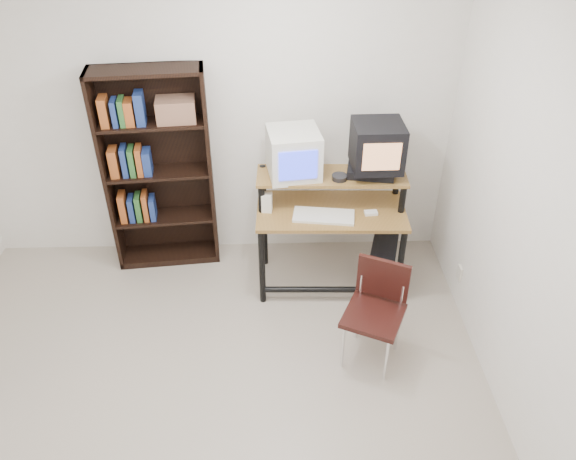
{
  "coord_description": "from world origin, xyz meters",
  "views": [
    {
      "loc": [
        0.52,
        -2.27,
        3.14
      ],
      "look_at": [
        0.62,
        1.1,
        0.78
      ],
      "focal_mm": 35.0,
      "sensor_mm": 36.0,
      "label": 1
    }
  ],
  "objects_px": {
    "pc_tower": "(382,264)",
    "school_chair": "(377,304)",
    "crt_monitor": "(294,154)",
    "crt_tv": "(377,146)",
    "bookshelf": "(158,168)",
    "computer_desk": "(331,213)"
  },
  "relations": [
    {
      "from": "pc_tower",
      "to": "school_chair",
      "type": "xyz_separation_m",
      "value": [
        -0.2,
        -0.78,
        0.27
      ]
    },
    {
      "from": "crt_monitor",
      "to": "school_chair",
      "type": "height_order",
      "value": "crt_monitor"
    },
    {
      "from": "crt_tv",
      "to": "bookshelf",
      "type": "xyz_separation_m",
      "value": [
        -1.74,
        0.3,
        -0.33
      ]
    },
    {
      "from": "bookshelf",
      "to": "computer_desk",
      "type": "bearing_deg",
      "value": -21.53
    },
    {
      "from": "school_chair",
      "to": "pc_tower",
      "type": "bearing_deg",
      "value": 101.08
    },
    {
      "from": "pc_tower",
      "to": "crt_monitor",
      "type": "bearing_deg",
      "value": -179.09
    },
    {
      "from": "pc_tower",
      "to": "bookshelf",
      "type": "bearing_deg",
      "value": -178.4
    },
    {
      "from": "computer_desk",
      "to": "school_chair",
      "type": "height_order",
      "value": "computer_desk"
    },
    {
      "from": "school_chair",
      "to": "crt_monitor",
      "type": "bearing_deg",
      "value": 144.76
    },
    {
      "from": "pc_tower",
      "to": "bookshelf",
      "type": "distance_m",
      "value": 2.03
    },
    {
      "from": "computer_desk",
      "to": "crt_monitor",
      "type": "relative_size",
      "value": 2.71
    },
    {
      "from": "computer_desk",
      "to": "pc_tower",
      "type": "height_order",
      "value": "computer_desk"
    },
    {
      "from": "crt_tv",
      "to": "computer_desk",
      "type": "bearing_deg",
      "value": -165.03
    },
    {
      "from": "crt_monitor",
      "to": "pc_tower",
      "type": "height_order",
      "value": "crt_monitor"
    },
    {
      "from": "crt_monitor",
      "to": "crt_tv",
      "type": "relative_size",
      "value": 1.14
    },
    {
      "from": "pc_tower",
      "to": "bookshelf",
      "type": "xyz_separation_m",
      "value": [
        -1.86,
        0.46,
        0.69
      ]
    },
    {
      "from": "computer_desk",
      "to": "school_chair",
      "type": "relative_size",
      "value": 1.53
    },
    {
      "from": "crt_monitor",
      "to": "school_chair",
      "type": "relative_size",
      "value": 0.57
    },
    {
      "from": "crt_tv",
      "to": "bookshelf",
      "type": "bearing_deg",
      "value": 169.15
    },
    {
      "from": "computer_desk",
      "to": "crt_tv",
      "type": "relative_size",
      "value": 3.1
    },
    {
      "from": "computer_desk",
      "to": "crt_monitor",
      "type": "xyz_separation_m",
      "value": [
        -0.29,
        0.13,
        0.47
      ]
    },
    {
      "from": "crt_monitor",
      "to": "crt_tv",
      "type": "bearing_deg",
      "value": -10.66
    }
  ]
}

